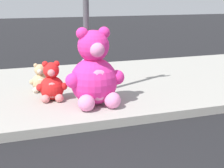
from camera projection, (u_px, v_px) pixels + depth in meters
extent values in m
cube|color=#9E9B93|center=(30.00, 93.00, 6.96)|extent=(28.00, 4.40, 0.15)
cylinder|color=#4C4C51|center=(86.00, 10.00, 6.13)|extent=(0.11, 0.11, 3.20)
sphere|color=#F22D93|center=(94.00, 81.00, 5.92)|extent=(0.83, 0.83, 0.83)
ellipsoid|color=pink|center=(99.00, 85.00, 5.64)|extent=(0.46, 0.19, 0.54)
sphere|color=#F22D93|center=(93.00, 46.00, 5.76)|extent=(0.54, 0.54, 0.54)
sphere|color=pink|center=(97.00, 50.00, 5.56)|extent=(0.25, 0.25, 0.25)
sphere|color=#F22D93|center=(104.00, 33.00, 5.76)|extent=(0.21, 0.21, 0.21)
sphere|color=#F22D93|center=(117.00, 77.00, 5.93)|extent=(0.26, 0.26, 0.26)
sphere|color=pink|center=(113.00, 100.00, 5.73)|extent=(0.28, 0.28, 0.28)
sphere|color=#F22D93|center=(82.00, 33.00, 5.65)|extent=(0.21, 0.21, 0.21)
sphere|color=#F22D93|center=(73.00, 81.00, 5.69)|extent=(0.26, 0.26, 0.26)
sphere|color=pink|center=(86.00, 103.00, 5.60)|extent=(0.28, 0.28, 0.28)
sphere|color=#B28CD8|center=(86.00, 78.00, 7.13)|extent=(0.36, 0.36, 0.36)
ellipsoid|color=silver|center=(80.00, 77.00, 7.17)|extent=(0.18, 0.21, 0.24)
sphere|color=#B28CD8|center=(85.00, 65.00, 7.06)|extent=(0.24, 0.24, 0.24)
sphere|color=silver|center=(81.00, 66.00, 7.10)|extent=(0.11, 0.11, 0.11)
sphere|color=#B28CD8|center=(84.00, 61.00, 6.96)|extent=(0.09, 0.09, 0.09)
sphere|color=#B28CD8|center=(81.00, 78.00, 6.98)|extent=(0.11, 0.11, 0.11)
sphere|color=silver|center=(77.00, 84.00, 7.11)|extent=(0.12, 0.12, 0.12)
sphere|color=#B28CD8|center=(87.00, 60.00, 7.12)|extent=(0.09, 0.09, 0.09)
sphere|color=#B28CD8|center=(86.00, 75.00, 7.30)|extent=(0.11, 0.11, 0.11)
sphere|color=silver|center=(81.00, 82.00, 7.30)|extent=(0.12, 0.12, 0.12)
sphere|color=red|center=(52.00, 88.00, 6.20)|extent=(0.44, 0.44, 0.44)
ellipsoid|color=#DB7B7B|center=(52.00, 90.00, 6.05)|extent=(0.26, 0.14, 0.29)
sphere|color=red|center=(51.00, 70.00, 6.12)|extent=(0.29, 0.29, 0.29)
sphere|color=#DB7B7B|center=(51.00, 73.00, 6.01)|extent=(0.13, 0.13, 0.13)
sphere|color=red|center=(57.00, 64.00, 6.11)|extent=(0.11, 0.11, 0.11)
sphere|color=red|center=(64.00, 86.00, 6.18)|extent=(0.14, 0.14, 0.14)
sphere|color=#DB7B7B|center=(59.00, 98.00, 6.08)|extent=(0.15, 0.15, 0.15)
sphere|color=red|center=(45.00, 64.00, 6.07)|extent=(0.11, 0.11, 0.11)
sphere|color=red|center=(40.00, 87.00, 6.11)|extent=(0.14, 0.14, 0.14)
sphere|color=#DB7B7B|center=(45.00, 99.00, 6.04)|extent=(0.15, 0.15, 0.15)
sphere|color=tan|center=(41.00, 82.00, 6.78)|extent=(0.35, 0.35, 0.35)
ellipsoid|color=beige|center=(40.00, 84.00, 6.66)|extent=(0.20, 0.11, 0.22)
sphere|color=tan|center=(40.00, 70.00, 6.72)|extent=(0.23, 0.23, 0.23)
sphere|color=beige|center=(40.00, 72.00, 6.63)|extent=(0.10, 0.10, 0.10)
sphere|color=tan|center=(44.00, 65.00, 6.71)|extent=(0.09, 0.09, 0.09)
sphere|color=tan|center=(49.00, 81.00, 6.76)|extent=(0.11, 0.11, 0.11)
sphere|color=beige|center=(46.00, 90.00, 6.68)|extent=(0.12, 0.12, 0.12)
sphere|color=tan|center=(36.00, 65.00, 6.68)|extent=(0.09, 0.09, 0.09)
sphere|color=tan|center=(32.00, 82.00, 6.71)|extent=(0.11, 0.11, 0.11)
sphere|color=beige|center=(36.00, 90.00, 6.66)|extent=(0.12, 0.12, 0.12)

